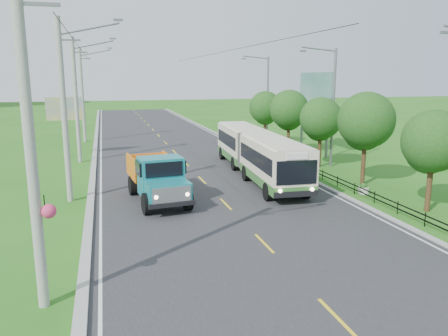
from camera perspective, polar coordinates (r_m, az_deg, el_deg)
name	(u,v)px	position (r m, az deg, el deg)	size (l,w,h in m)	color
ground	(264,244)	(18.72, 5.26, -9.81)	(240.00, 240.00, 0.00)	#236317
road	(182,159)	(37.43, -5.55, 1.15)	(14.00, 120.00, 0.02)	#28282B
curb_left	(94,163)	(36.90, -16.63, 0.66)	(0.40, 120.00, 0.15)	#9E9E99
curb_right	(260,155)	(39.25, 4.78, 1.72)	(0.30, 120.00, 0.10)	#9E9E99
edge_line_left	(101,163)	(36.90, -15.77, 0.63)	(0.12, 120.00, 0.00)	silver
edge_line_right	(255,155)	(39.09, 4.10, 1.65)	(0.12, 120.00, 0.00)	silver
centre_dash	(264,243)	(18.71, 5.26, -9.74)	(0.12, 2.20, 0.00)	yellow
railing_right	(298,164)	(34.08, 9.60, 0.49)	(0.04, 40.00, 0.60)	black
pole_nearest	(32,147)	(13.55, -23.76, 2.57)	(3.51, 0.44, 10.00)	gray
pole_near	(65,111)	(25.40, -20.10, 7.05)	(3.51, 0.32, 10.00)	gray
pole_mid	(77,100)	(37.36, -18.71, 8.43)	(3.51, 0.32, 10.00)	gray
pole_far	(83,94)	(49.33, -17.99, 9.14)	(3.51, 0.32, 10.00)	gray
tree_second	(432,144)	(24.67, 25.54, 2.81)	(3.18, 3.26, 5.30)	#382314
tree_third	(365,123)	(29.37, 18.00, 5.57)	(3.60, 3.62, 6.00)	#382314
tree_fourth	(321,121)	(34.55, 12.50, 6.04)	(3.24, 3.31, 5.40)	#382314
tree_fifth	(289,112)	(39.91, 8.49, 7.31)	(3.48, 3.52, 5.80)	#382314
tree_back	(265,109)	(45.47, 5.41, 7.66)	(3.30, 3.36, 5.50)	#382314
streetlight_mid	(332,103)	(34.71, 13.87, 8.18)	(3.02, 0.20, 9.07)	slate
streetlight_far	(266,96)	(47.41, 5.54, 9.34)	(3.02, 0.20, 9.07)	slate
planter_near	(363,189)	(27.55, 17.75, -2.63)	(0.64, 0.64, 0.67)	silver
planter_mid	(305,164)	(34.34, 10.51, 0.52)	(0.64, 0.64, 0.67)	silver
planter_far	(268,148)	(41.56, 5.72, 2.60)	(0.64, 0.64, 0.67)	silver
billboard_left	(64,113)	(40.50, -20.13, 6.81)	(3.00, 0.20, 5.20)	slate
billboard_right	(315,94)	(40.75, 11.82, 9.38)	(0.24, 6.00, 7.30)	slate
bus	(256,150)	(30.86, 4.26, 2.32)	(3.52, 15.80, 3.03)	#326C2B
dump_truck	(157,175)	(24.64, -8.72, -0.91)	(3.07, 6.60, 2.68)	#157A83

